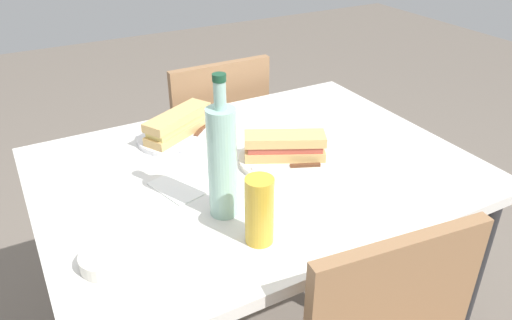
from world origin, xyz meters
TOP-DOWN VIEW (x-y plane):
  - dining_table at (0.00, 0.00)m, footprint 1.12×0.84m
  - chair_near at (-0.14, -0.62)m, footprint 0.40×0.40m
  - plate_near at (-0.08, 0.02)m, footprint 0.25×0.25m
  - baguette_sandwich_near at (-0.08, 0.02)m, footprint 0.22×0.16m
  - knife_near at (-0.06, 0.07)m, footprint 0.17×0.08m
  - plate_far at (0.12, -0.25)m, footprint 0.25×0.25m
  - baguette_sandwich_far at (0.12, -0.25)m, footprint 0.23×0.17m
  - knife_far at (0.09, -0.21)m, footprint 0.14×0.13m
  - water_bottle at (0.16, 0.15)m, footprint 0.06×0.06m
  - beer_glass at (0.14, 0.27)m, footprint 0.06×0.06m
  - olive_bowl at (0.45, 0.20)m, footprint 0.10×0.10m
  - paper_napkin at (0.20, -0.01)m, footprint 0.17×0.17m

SIDE VIEW (x-z plane):
  - chair_near at x=-0.14m, z-range 0.06..0.90m
  - dining_table at x=0.00m, z-range 0.25..0.99m
  - paper_napkin at x=0.20m, z-range 0.73..0.74m
  - plate_near at x=-0.08m, z-range 0.73..0.75m
  - plate_far at x=0.12m, z-range 0.73..0.75m
  - olive_bowl at x=0.45m, z-range 0.73..0.76m
  - knife_near at x=-0.06m, z-range 0.75..0.75m
  - knife_far at x=0.09m, z-range 0.75..0.75m
  - baguette_sandwich_near at x=-0.08m, z-range 0.75..0.81m
  - baguette_sandwich_far at x=0.12m, z-range 0.75..0.81m
  - beer_glass at x=0.14m, z-range 0.73..0.88m
  - water_bottle at x=0.16m, z-range 0.70..1.04m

